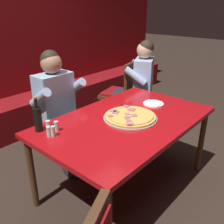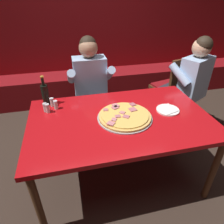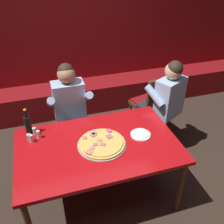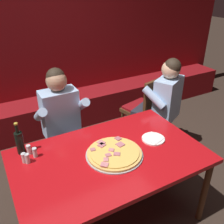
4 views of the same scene
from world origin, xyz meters
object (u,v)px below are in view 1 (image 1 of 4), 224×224
object	(u,v)px
shaker_oregano	(48,126)
shaker_parmesan	(56,127)
shaker_black_pepper	(49,132)
shaker_red_pepper_flakes	(53,132)
dining_chair_far_right	(124,90)
diner_standing_companion	(137,83)
plate_white_paper	(153,104)
main_dining_table	(126,125)
diner_seated_blue_shirt	(60,106)
beer_bottle	(38,118)
pizza	(130,116)

from	to	relation	value
shaker_oregano	shaker_parmesan	xyz separation A→B (m)	(0.04, -0.06, 0.00)
shaker_black_pepper	shaker_red_pepper_flakes	xyz separation A→B (m)	(0.02, -0.02, 0.00)
dining_chair_far_right	diner_standing_companion	distance (m)	0.24
plate_white_paper	dining_chair_far_right	xyz separation A→B (m)	(0.55, 0.82, -0.17)
shaker_parmesan	shaker_black_pepper	size ratio (longest dim) A/B	1.00
main_dining_table	shaker_parmesan	bearing A→B (deg)	153.03
shaker_oregano	shaker_red_pepper_flakes	distance (m)	0.12
shaker_black_pepper	diner_seated_blue_shirt	size ratio (longest dim) A/B	0.07
diner_standing_companion	shaker_black_pepper	bearing A→B (deg)	-167.27
shaker_black_pepper	shaker_red_pepper_flakes	bearing A→B (deg)	-43.17
main_dining_table	shaker_parmesan	world-z (taller)	shaker_parmesan
shaker_black_pepper	beer_bottle	bearing A→B (deg)	88.16
shaker_parmesan	diner_standing_companion	bearing A→B (deg)	12.48
main_dining_table	shaker_oregano	distance (m)	0.69
pizza	shaker_parmesan	xyz separation A→B (m)	(-0.58, 0.30, 0.02)
plate_white_paper	diner_seated_blue_shirt	size ratio (longest dim) A/B	0.16
plate_white_paper	beer_bottle	distance (m)	1.17
main_dining_table	shaker_oregano	xyz separation A→B (m)	(-0.59, 0.34, 0.10)
shaker_red_pepper_flakes	diner_standing_companion	bearing A→B (deg)	13.56
dining_chair_far_right	shaker_parmesan	bearing A→B (deg)	-160.54
plate_white_paper	diner_seated_blue_shirt	xyz separation A→B (m)	(-0.61, 0.74, -0.04)
pizza	dining_chair_far_right	bearing A→B (deg)	41.01
shaker_oregano	beer_bottle	bearing A→B (deg)	136.54
shaker_red_pepper_flakes	pizza	bearing A→B (deg)	-20.74
main_dining_table	pizza	xyz separation A→B (m)	(0.03, -0.02, 0.08)
pizza	plate_white_paper	size ratio (longest dim) A/B	2.30
shaker_red_pepper_flakes	diner_seated_blue_shirt	bearing A→B (deg)	47.77
shaker_oregano	shaker_red_pepper_flakes	size ratio (longest dim) A/B	1.00
shaker_black_pepper	shaker_oregano	bearing A→B (deg)	57.23
main_dining_table	shaker_black_pepper	xyz separation A→B (m)	(-0.64, 0.25, 0.10)
shaker_parmesan	diner_seated_blue_shirt	distance (m)	0.62
beer_bottle	shaker_parmesan	xyz separation A→B (m)	(0.09, -0.11, -0.07)
shaker_red_pepper_flakes	diner_seated_blue_shirt	size ratio (longest dim) A/B	0.07
shaker_oregano	pizza	bearing A→B (deg)	-30.07
shaker_red_pepper_flakes	diner_seated_blue_shirt	world-z (taller)	diner_seated_blue_shirt
shaker_black_pepper	dining_chair_far_right	xyz separation A→B (m)	(1.65, 0.58, -0.20)
shaker_oregano	diner_standing_companion	distance (m)	1.66
plate_white_paper	shaker_oregano	bearing A→B (deg)	162.26
pizza	diner_standing_companion	distance (m)	1.20
shaker_parmesan	shaker_black_pepper	bearing A→B (deg)	-163.11
main_dining_table	dining_chair_far_right	bearing A→B (deg)	39.46
diner_seated_blue_shirt	diner_standing_companion	xyz separation A→B (m)	(1.19, -0.12, 0.00)
shaker_black_pepper	diner_standing_companion	size ratio (longest dim) A/B	0.07
plate_white_paper	shaker_red_pepper_flakes	xyz separation A→B (m)	(-1.08, 0.22, 0.03)
shaker_black_pepper	diner_seated_blue_shirt	bearing A→B (deg)	45.30
main_dining_table	dining_chair_far_right	world-z (taller)	dining_chair_far_right
shaker_black_pepper	dining_chair_far_right	bearing A→B (deg)	19.32
shaker_parmesan	beer_bottle	bearing A→B (deg)	128.35
main_dining_table	dining_chair_far_right	size ratio (longest dim) A/B	1.62
beer_bottle	diner_seated_blue_shirt	bearing A→B (deg)	36.23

